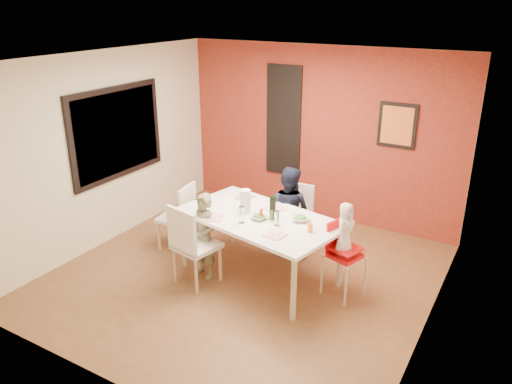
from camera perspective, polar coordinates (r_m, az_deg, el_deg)
The scene contains 35 objects.
ground at distance 6.51m, azimuth -1.35°, elevation -9.48°, with size 4.50×4.50×0.00m, color brown.
ceiling at distance 5.62m, azimuth -1.59°, elevation 14.86°, with size 4.50×4.50×0.02m, color silver.
wall_back at distance 7.85m, azimuth 7.21°, elevation 6.54°, with size 4.50×0.02×2.70m, color beige.
wall_front at distance 4.34m, azimuth -17.29°, elevation -6.93°, with size 4.50×0.02×2.70m, color beige.
wall_left at distance 7.31m, azimuth -16.72°, elevation 4.68°, with size 0.02×4.50×2.70m, color beige.
wall_right at distance 5.20m, azimuth 20.22°, elevation -2.50°, with size 0.02×4.50×2.70m, color beige.
brick_accent_wall at distance 7.83m, azimuth 7.16°, elevation 6.51°, with size 4.50×0.02×2.70m, color maroon.
picture_window_frame at distance 7.37m, azimuth -15.61°, elevation 6.55°, with size 0.05×1.70×1.30m, color black.
picture_window_pane at distance 7.36m, azimuth -15.52°, elevation 6.54°, with size 0.02×1.55×1.15m, color black.
glassblock_strip at distance 8.03m, azimuth 3.20°, elevation 8.11°, with size 0.55×0.03×1.70m, color silver.
glassblock_surround at distance 8.02m, azimuth 3.18°, elevation 8.10°, with size 0.60×0.03×1.76m, color black.
art_print_frame at distance 7.37m, azimuth 15.85°, elevation 7.33°, with size 0.54×0.03×0.64m, color black.
art_print_canvas at distance 7.36m, azimuth 15.82°, elevation 7.31°, with size 0.44×0.01×0.54m, color orange.
dining_table at distance 6.16m, azimuth 0.38°, elevation -3.44°, with size 2.16×1.47×0.83m.
chair_near at distance 6.10m, azimuth -7.49°, elevation -5.67°, with size 0.57×0.57×1.05m.
chair_far at distance 7.02m, azimuth 4.57°, elevation -2.41°, with size 0.44×0.44×0.92m.
chair_left at distance 7.02m, azimuth -8.60°, elevation -2.43°, with size 0.50×0.50×0.95m.
high_chair at distance 5.97m, azimuth 9.82°, elevation -6.71°, with size 0.49×0.49×0.93m.
child_near at distance 6.27m, azimuth -5.95°, elevation -5.03°, with size 0.41×0.27×1.12m, color #605E45.
child_far at distance 6.77m, azimuth 3.72°, elevation -2.22°, with size 0.62×0.48×1.27m, color black.
toddler at distance 5.81m, azimuth 10.15°, elevation -4.16°, with size 0.31×0.20×0.63m, color silver.
plate_near_left at distance 6.10m, azimuth -4.83°, elevation -2.98°, with size 0.21×0.21×0.01m, color white.
plate_far_mid at distance 6.34m, azimuth 2.06°, elevation -1.93°, with size 0.23×0.23×0.01m, color white.
plate_near_right at distance 5.66m, azimuth 2.19°, elevation -4.93°, with size 0.22×0.22×0.01m, color white.
plate_far_left at distance 6.70m, azimuth -1.27°, elevation -0.59°, with size 0.23×0.23×0.01m, color silver.
salad_bowl_a at distance 6.05m, azimuth 0.34°, elevation -2.91°, with size 0.19×0.19×0.05m, color silver.
salad_bowl_b at distance 6.03m, azimuth 5.11°, elevation -3.06°, with size 0.22×0.22×0.05m, color white.
wine_bottle at distance 5.99m, azimuth 1.91°, elevation -1.87°, with size 0.08×0.08×0.30m, color black.
wine_glass_a at distance 5.93m, azimuth -1.65°, elevation -2.59°, with size 0.07×0.07×0.21m, color silver.
wine_glass_b at distance 5.87m, azimuth 2.39°, elevation -3.01°, with size 0.06×0.06×0.18m, color white.
paper_towel_roll at distance 6.19m, azimuth -1.23°, elevation -1.08°, with size 0.13×0.13×0.30m, color silver.
condiment_red at distance 6.01m, azimuth 0.59°, elevation -2.58°, with size 0.04×0.04×0.14m, color red.
condiment_green at distance 6.00m, azimuth 1.80°, elevation -2.67°, with size 0.04×0.04×0.14m, color #2E7928.
condiment_brown at distance 6.06m, azimuth 1.73°, elevation -2.34°, with size 0.04×0.04×0.15m, color brown.
sippy_cup at distance 5.75m, azimuth 6.21°, elevation -4.07°, with size 0.06×0.06×0.11m, color orange.
Camera 1 is at (2.94, -4.75, 3.34)m, focal length 35.00 mm.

